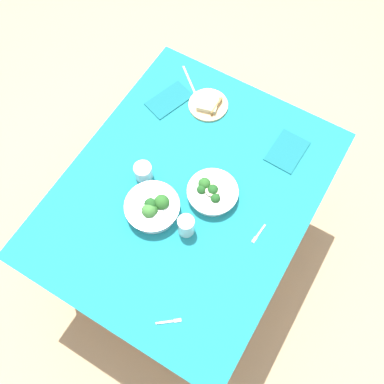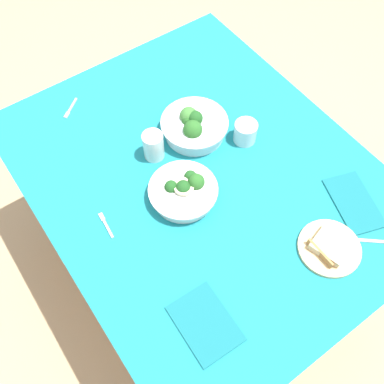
{
  "view_description": "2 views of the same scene",
  "coord_description": "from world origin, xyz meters",
  "px_view_note": "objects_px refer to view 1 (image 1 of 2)",
  "views": [
    {
      "loc": [
        -0.71,
        -0.45,
        2.54
      ],
      "look_at": [
        0.01,
        -0.02,
        0.76
      ],
      "focal_mm": 41.96,
      "sensor_mm": 36.0,
      "label": 1
    },
    {
      "loc": [
        0.66,
        -0.51,
        1.99
      ],
      "look_at": [
        0.04,
        -0.07,
        0.76
      ],
      "focal_mm": 41.55,
      "sensor_mm": 36.0,
      "label": 2
    }
  ],
  "objects_px": {
    "broccoli_bowl_near": "(212,192)",
    "fork_by_far_bowl": "(258,234)",
    "water_glass_side": "(186,226)",
    "table_knife_left": "(189,80)",
    "napkin_folded_lower": "(169,100)",
    "broccoli_bowl_far": "(153,208)",
    "water_glass_center": "(143,172)",
    "bread_side_plate": "(209,104)",
    "napkin_folded_upper": "(287,151)",
    "fork_by_near_bowl": "(170,322)"
  },
  "relations": [
    {
      "from": "water_glass_center",
      "to": "fork_by_far_bowl",
      "type": "bearing_deg",
      "value": -88.61
    },
    {
      "from": "broccoli_bowl_near",
      "to": "water_glass_center",
      "type": "xyz_separation_m",
      "value": [
        -0.07,
        0.31,
        0.01
      ]
    },
    {
      "from": "water_glass_center",
      "to": "napkin_folded_upper",
      "type": "xyz_separation_m",
      "value": [
        0.44,
        -0.5,
        -0.04
      ]
    },
    {
      "from": "bread_side_plate",
      "to": "fork_by_near_bowl",
      "type": "distance_m",
      "value": 1.03
    },
    {
      "from": "napkin_folded_lower",
      "to": "napkin_folded_upper",
      "type": "bearing_deg",
      "value": -86.85
    },
    {
      "from": "bread_side_plate",
      "to": "table_knife_left",
      "type": "relative_size",
      "value": 1.01
    },
    {
      "from": "water_glass_center",
      "to": "napkin_folded_upper",
      "type": "relative_size",
      "value": 0.41
    },
    {
      "from": "water_glass_side",
      "to": "fork_by_far_bowl",
      "type": "xyz_separation_m",
      "value": [
        0.14,
        -0.27,
        -0.05
      ]
    },
    {
      "from": "broccoli_bowl_far",
      "to": "broccoli_bowl_near",
      "type": "xyz_separation_m",
      "value": [
        0.19,
        -0.18,
        -0.01
      ]
    },
    {
      "from": "broccoli_bowl_far",
      "to": "bread_side_plate",
      "type": "bearing_deg",
      "value": 6.91
    },
    {
      "from": "broccoli_bowl_near",
      "to": "napkin_folded_lower",
      "type": "height_order",
      "value": "broccoli_bowl_near"
    },
    {
      "from": "broccoli_bowl_near",
      "to": "bread_side_plate",
      "type": "distance_m",
      "value": 0.48
    },
    {
      "from": "table_knife_left",
      "to": "fork_by_near_bowl",
      "type": "bearing_deg",
      "value": -22.89
    },
    {
      "from": "broccoli_bowl_far",
      "to": "table_knife_left",
      "type": "height_order",
      "value": "broccoli_bowl_far"
    },
    {
      "from": "broccoli_bowl_near",
      "to": "fork_by_far_bowl",
      "type": "xyz_separation_m",
      "value": [
        -0.06,
        -0.26,
        -0.03
      ]
    },
    {
      "from": "napkin_folded_lower",
      "to": "broccoli_bowl_far",
      "type": "bearing_deg",
      "value": -154.46
    },
    {
      "from": "water_glass_side",
      "to": "table_knife_left",
      "type": "xyz_separation_m",
      "value": [
        0.69,
        0.4,
        -0.05
      ]
    },
    {
      "from": "napkin_folded_upper",
      "to": "broccoli_bowl_near",
      "type": "bearing_deg",
      "value": 153.18
    },
    {
      "from": "broccoli_bowl_far",
      "to": "fork_by_far_bowl",
      "type": "xyz_separation_m",
      "value": [
        0.14,
        -0.44,
        -0.04
      ]
    },
    {
      "from": "broccoli_bowl_far",
      "to": "napkin_folded_lower",
      "type": "distance_m",
      "value": 0.59
    },
    {
      "from": "bread_side_plate",
      "to": "napkin_folded_upper",
      "type": "height_order",
      "value": "bread_side_plate"
    },
    {
      "from": "bread_side_plate",
      "to": "napkin_folded_upper",
      "type": "bearing_deg",
      "value": -94.65
    },
    {
      "from": "table_knife_left",
      "to": "broccoli_bowl_near",
      "type": "bearing_deg",
      "value": -10.44
    },
    {
      "from": "broccoli_bowl_far",
      "to": "napkin_folded_lower",
      "type": "height_order",
      "value": "broccoli_bowl_far"
    },
    {
      "from": "water_glass_center",
      "to": "fork_by_near_bowl",
      "type": "height_order",
      "value": "water_glass_center"
    },
    {
      "from": "bread_side_plate",
      "to": "napkin_folded_upper",
      "type": "relative_size",
      "value": 0.97
    },
    {
      "from": "fork_by_near_bowl",
      "to": "table_knife_left",
      "type": "relative_size",
      "value": 0.45
    },
    {
      "from": "bread_side_plate",
      "to": "water_glass_side",
      "type": "height_order",
      "value": "water_glass_side"
    },
    {
      "from": "napkin_folded_lower",
      "to": "fork_by_near_bowl",
      "type": "bearing_deg",
      "value": -147.8
    },
    {
      "from": "broccoli_bowl_near",
      "to": "bread_side_plate",
      "type": "xyz_separation_m",
      "value": [
        0.41,
        0.25,
        -0.02
      ]
    },
    {
      "from": "broccoli_bowl_near",
      "to": "napkin_folded_upper",
      "type": "relative_size",
      "value": 1.13
    },
    {
      "from": "broccoli_bowl_far",
      "to": "bread_side_plate",
      "type": "height_order",
      "value": "broccoli_bowl_far"
    },
    {
      "from": "broccoli_bowl_near",
      "to": "water_glass_side",
      "type": "height_order",
      "value": "water_glass_side"
    },
    {
      "from": "broccoli_bowl_far",
      "to": "water_glass_center",
      "type": "relative_size",
      "value": 2.95
    },
    {
      "from": "water_glass_side",
      "to": "table_knife_left",
      "type": "height_order",
      "value": "water_glass_side"
    },
    {
      "from": "water_glass_side",
      "to": "bread_side_plate",
      "type": "bearing_deg",
      "value": 21.54
    },
    {
      "from": "water_glass_side",
      "to": "broccoli_bowl_far",
      "type": "bearing_deg",
      "value": 89.46
    },
    {
      "from": "table_knife_left",
      "to": "broccoli_bowl_far",
      "type": "bearing_deg",
      "value": -31.52
    },
    {
      "from": "broccoli_bowl_near",
      "to": "napkin_folded_lower",
      "type": "bearing_deg",
      "value": 51.91
    },
    {
      "from": "broccoli_bowl_far",
      "to": "table_knife_left",
      "type": "distance_m",
      "value": 0.73
    },
    {
      "from": "water_glass_side",
      "to": "napkin_folded_lower",
      "type": "xyz_separation_m",
      "value": [
        0.53,
        0.42,
        -0.05
      ]
    },
    {
      "from": "broccoli_bowl_near",
      "to": "table_knife_left",
      "type": "xyz_separation_m",
      "value": [
        0.49,
        0.41,
        -0.03
      ]
    },
    {
      "from": "broccoli_bowl_far",
      "to": "table_knife_left",
      "type": "relative_size",
      "value": 1.24
    },
    {
      "from": "fork_by_far_bowl",
      "to": "broccoli_bowl_near",
      "type": "bearing_deg",
      "value": -96.64
    },
    {
      "from": "bread_side_plate",
      "to": "broccoli_bowl_far",
      "type": "bearing_deg",
      "value": -173.09
    },
    {
      "from": "water_glass_center",
      "to": "table_knife_left",
      "type": "distance_m",
      "value": 0.57
    },
    {
      "from": "broccoli_bowl_far",
      "to": "water_glass_center",
      "type": "distance_m",
      "value": 0.18
    },
    {
      "from": "table_knife_left",
      "to": "bread_side_plate",
      "type": "bearing_deg",
      "value": 11.9
    },
    {
      "from": "broccoli_bowl_far",
      "to": "water_glass_side",
      "type": "xyz_separation_m",
      "value": [
        -0.0,
        -0.17,
        0.01
      ]
    },
    {
      "from": "water_glass_side",
      "to": "fork_by_near_bowl",
      "type": "bearing_deg",
      "value": -158.46
    }
  ]
}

